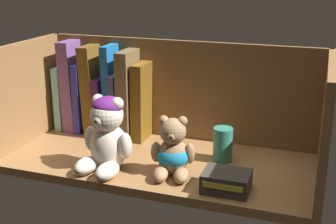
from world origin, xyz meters
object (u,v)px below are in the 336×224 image
book_5 (113,90)px  book_6 (122,103)px  book_8 (144,100)px  book_2 (85,96)px  teddy_bear_smaller (173,152)px  small_product_box (226,181)px  pillar_candle (223,144)px  teddy_bear_larger (107,136)px  book_1 (74,85)px  book_3 (94,89)px  book_7 (132,93)px  book_0 (65,96)px  book_4 (105,104)px

book_5 → book_6: (2.39, 0.00, -3.53)cm
book_5 → book_8: 9.10cm
book_2 → book_8: size_ratio=0.94×
teddy_bear_smaller → small_product_box: size_ratio=1.41×
book_2 → pillar_candle: size_ratio=2.34×
book_6 → teddy_bear_larger: 23.02cm
book_1 → book_3: bearing=0.0°
book_6 → book_1: bearing=180.0°
book_7 → pillar_candle: 29.20cm
book_7 → book_1: bearing=180.0°
teddy_bear_smaller → teddy_bear_larger: bearing=-171.2°
book_8 → book_5: bearing=180.0°
book_0 → book_8: bearing=0.0°
book_5 → teddy_bear_smaller: 31.46cm
book_1 → small_product_box: bearing=-25.9°
book_7 → teddy_bear_smaller: book_7 is taller
book_7 → teddy_bear_smaller: bearing=-47.6°
book_4 → book_7: bearing=0.0°
book_2 → teddy_bear_smaller: (32.21, -19.83, -4.20)cm
book_5 → pillar_candle: size_ratio=3.00×
book_5 → book_8: book_5 is taller
pillar_candle → book_2: bearing=167.6°
small_product_box → teddy_bear_smaller: bearing=164.6°
book_2 → book_5: size_ratio=0.78×
book_2 → book_7: bearing=0.0°
book_3 → book_5: (5.72, 0.00, 0.23)cm
book_7 → teddy_bear_larger: book_7 is taller
pillar_candle → book_7: bearing=161.5°
book_2 → teddy_bear_larger: size_ratio=1.11×
book_6 → pillar_candle: (29.67, -8.95, -4.53)cm
book_6 → small_product_box: (33.75, -23.32, -6.54)cm
book_2 → book_4: (6.19, 0.00, -1.71)cm
book_6 → pillar_candle: 31.32cm
book_5 → teddy_bear_smaller: (23.44, -19.83, -6.85)cm
book_2 → teddy_bear_smaller: book_2 is taller
book_1 → pillar_candle: bearing=-11.5°
book_2 → teddy_bear_smaller: 38.06cm
book_0 → book_4: (12.45, 0.00, -1.01)cm
teddy_bear_smaller → book_8: bearing=126.3°
book_7 → book_2: bearing=180.0°
book_6 → teddy_bear_larger: size_ratio=1.01×
book_2 → book_5: (8.77, 0.00, 2.64)cm
book_4 → book_5: bearing=0.0°
book_4 → pillar_candle: size_ratio=1.92×
book_6 → small_product_box: 41.54cm
book_3 → book_2: bearing=180.0°
book_3 → book_7: 11.05cm
book_5 → pillar_candle: 34.25cm
book_4 → teddy_bear_larger: bearing=-62.5°
book_1 → book_4: size_ratio=1.59×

